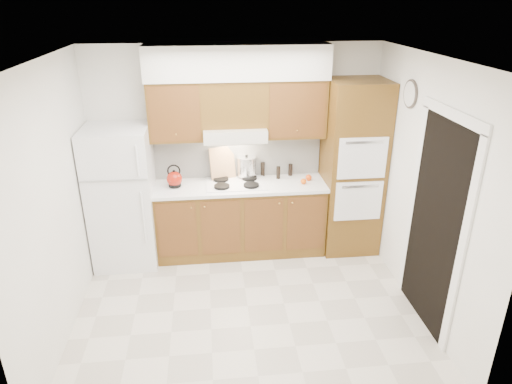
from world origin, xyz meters
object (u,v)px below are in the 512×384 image
at_px(kettle, 174,179).
at_px(stock_pot, 247,167).
at_px(fridge, 123,197).
at_px(oven_cabinet, 352,168).

bearing_deg(kettle, stock_pot, 8.73).
xyz_separation_m(fridge, oven_cabinet, (2.85, 0.03, 0.24)).
height_order(oven_cabinet, stock_pot, oven_cabinet).
xyz_separation_m(fridge, kettle, (0.63, 0.06, 0.18)).
relative_size(fridge, oven_cabinet, 0.78).
bearing_deg(oven_cabinet, fridge, -179.30).
bearing_deg(oven_cabinet, stock_pot, 169.90).
bearing_deg(fridge, oven_cabinet, 0.70).
distance_m(oven_cabinet, stock_pot, 1.33).
bearing_deg(oven_cabinet, kettle, 179.32).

